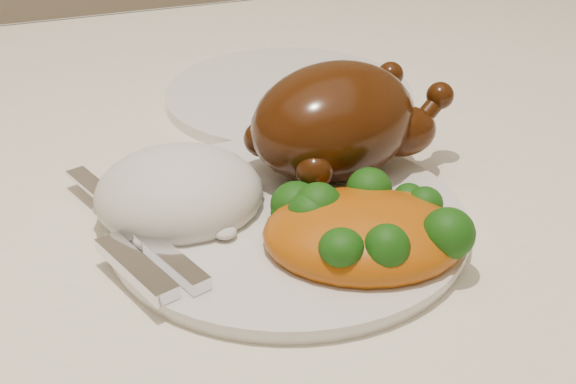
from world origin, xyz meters
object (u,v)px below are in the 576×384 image
object	(u,v)px
dinner_plate	(288,222)
roast_chicken	(338,120)
dining_table	(205,319)
side_plate	(289,95)

from	to	relation	value
dinner_plate	roast_chicken	distance (m)	0.10
dining_table	side_plate	world-z (taller)	side_plate
dinner_plate	side_plate	bearing A→B (deg)	69.93
dining_table	side_plate	size ratio (longest dim) A/B	6.64
roast_chicken	dining_table	bearing A→B (deg)	167.05
dinner_plate	side_plate	distance (m)	0.23
side_plate	roast_chicken	size ratio (longest dim) A/B	1.30
dining_table	side_plate	bearing A→B (deg)	52.04
dinner_plate	roast_chicken	xyz separation A→B (m)	(0.06, 0.06, 0.05)
side_plate	dining_table	bearing A→B (deg)	-127.96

